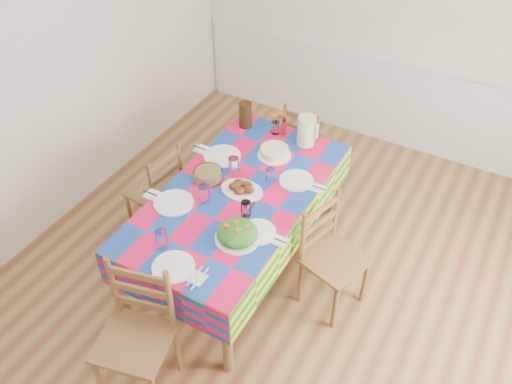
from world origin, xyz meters
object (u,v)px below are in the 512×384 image
green_pitcher (306,131)px  chair_right (331,257)px  chair_far (305,144)px  meat_platter (242,188)px  chair_left (158,191)px  chair_near (137,336)px  dining_table (238,201)px  tea_pitcher (245,115)px

green_pitcher → chair_right: (0.61, -0.81, -0.43)m
chair_far → meat_platter: bearing=94.1°
chair_right → chair_left: bearing=107.4°
chair_near → chair_far: size_ratio=1.15×
meat_platter → chair_far: chair_far is taller
green_pitcher → chair_far: (-0.18, 0.42, -0.46)m
chair_left → chair_right: (1.58, 0.02, 0.01)m
meat_platter → chair_left: (-0.81, -0.04, -0.34)m
dining_table → chair_right: (0.79, 0.01, -0.22)m
dining_table → chair_left: chair_left is taller
chair_near → chair_right: size_ratio=1.08×
tea_pitcher → green_pitcher: bearing=1.8°
meat_platter → chair_left: chair_left is taller
dining_table → chair_far: size_ratio=2.24×
dining_table → chair_near: bearing=-90.5°
chair_far → chair_left: chair_left is taller
dining_table → chair_left: (-0.79, -0.00, -0.23)m
tea_pitcher → chair_right: bearing=-33.8°
tea_pitcher → chair_right: (1.19, -0.79, -0.42)m
meat_platter → green_pitcher: green_pitcher is taller
dining_table → chair_near: size_ratio=1.94×
tea_pitcher → chair_right: 1.49m
dining_table → tea_pitcher: bearing=116.2°
green_pitcher → chair_left: size_ratio=0.28×
dining_table → chair_right: chair_right is taller
dining_table → green_pitcher: green_pitcher is taller
green_pitcher → chair_near: green_pitcher is taller
chair_near → chair_right: 1.49m
meat_platter → green_pitcher: bearing=78.7°
green_pitcher → tea_pitcher: size_ratio=1.13×
dining_table → tea_pitcher: (-0.40, 0.80, 0.20)m
meat_platter → chair_near: (-0.03, -1.27, -0.29)m
tea_pitcher → chair_left: tea_pitcher is taller
green_pitcher → chair_far: bearing=112.9°
chair_left → green_pitcher: bearing=136.1°
tea_pitcher → chair_near: chair_near is taller
chair_left → chair_near: bearing=37.7°
green_pitcher → chair_near: bearing=-95.2°
green_pitcher → dining_table: bearing=-102.1°
meat_platter → green_pitcher: size_ratio=1.30×
chair_near → meat_platter: bearing=75.8°
chair_left → chair_right: bearing=96.1°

